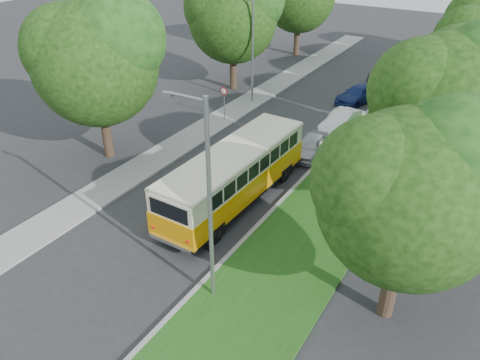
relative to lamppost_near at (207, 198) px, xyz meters
The scene contains 13 objects.
ground 6.56m from the lamppost_near, 149.28° to the left, with size 120.00×120.00×0.00m, color #2C2C2E.
curb 8.66m from the lamppost_near, 94.62° to the left, with size 0.20×70.00×0.15m, color gray.
grass_verge 8.82m from the lamppost_near, 76.91° to the left, with size 4.50×70.00×0.13m, color #254D14.
sidewalk 12.49m from the lamppost_near, 140.22° to the left, with size 2.20×70.00×0.12m, color gray.
treeline 20.58m from the lamppost_near, 92.96° to the left, with size 24.27×41.91×9.46m.
lamppost_near is the anchor object (origin of this frame).
lamppost_far 20.53m from the lamppost_near, 115.71° to the left, with size 1.71×0.16×7.50m.
warning_sign 17.10m from the lamppost_near, 121.02° to the left, with size 0.56×0.10×2.50m.
vintage_bus 7.20m from the lamppost_near, 113.77° to the left, with size 2.55×9.90×2.94m, color #F99B07, non-canonical shape.
car_silver 13.36m from the lamppost_near, 96.72° to the left, with size 1.45×3.60×1.23m, color #ADACB1.
car_white 17.54m from the lamppost_near, 94.04° to the left, with size 1.39×3.98×1.31m, color white.
car_blue 23.17m from the lamppost_near, 94.92° to the left, with size 1.75×4.30×1.25m, color navy.
car_grey 26.60m from the lamppost_near, 92.63° to the left, with size 2.11×4.58×1.27m, color #505257.
Camera 1 is at (11.98, -13.28, 12.82)m, focal length 35.00 mm.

